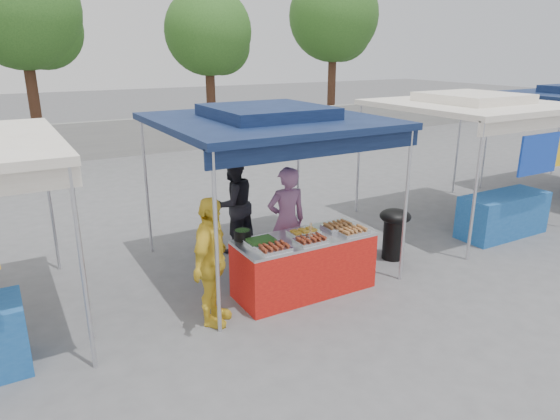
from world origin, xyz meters
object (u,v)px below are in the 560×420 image
vendor_table (304,264)px  cooking_pot (243,235)px  helper_man (233,204)px  customer_person (211,262)px  wok_burner (394,229)px  vendor_woman (287,221)px

vendor_table → cooking_pot: 1.01m
helper_man → customer_person: helper_man is taller
wok_burner → helper_man: 2.74m
vendor_woman → cooking_pot: bearing=28.3°
cooking_pot → vendor_woman: 0.98m
customer_person → wok_burner: bearing=-41.4°
wok_burner → helper_man: (-2.17, 1.65, 0.33)m
wok_burner → customer_person: bearing=173.4°
vendor_table → customer_person: size_ratio=1.19×
customer_person → vendor_table: bearing=-42.5°
vendor_table → customer_person: bearing=-174.0°
wok_burner → customer_person: size_ratio=0.52×
vendor_woman → helper_man: bearing=-67.9°
vendor_table → customer_person: (-1.48, -0.15, 0.42)m
vendor_table → helper_man: size_ratio=1.18×
cooking_pot → helper_man: 1.70m
wok_burner → vendor_woman: size_ratio=0.51×
cooking_pot → customer_person: 0.83m
helper_man → customer_person: bearing=47.4°
vendor_woman → helper_man: vendor_woman is taller
cooking_pot → customer_person: customer_person is taller
vendor_table → helper_man: 1.98m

